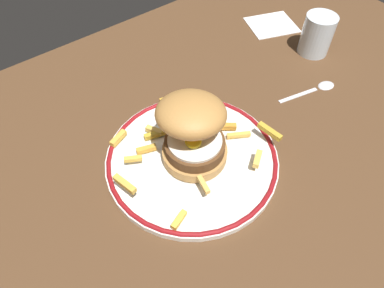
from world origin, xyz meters
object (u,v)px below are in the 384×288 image
Objects in this scene: water_glass at (316,37)px; dinner_plate at (192,158)px; burger at (193,129)px; napkin at (272,24)px; spoon at (321,87)px.

dinner_plate is at bearing -169.99° from water_glass.
burger reaches higher than napkin.
burger is 45.76cm from napkin.
spoon is at bearing -4.23° from burger.
napkin is (41.22, 20.17, -0.64)cm from dinner_plate.
dinner_plate is 41.20cm from water_glass.
spoon is 1.19× the size of napkin.
burger is (0.55, 0.45, 6.54)cm from dinner_plate.
spoon is at bearing -112.61° from napkin.
napkin is at bearing 26.08° from dinner_plate.
dinner_plate reaches higher than spoon.
burger reaches higher than dinner_plate.
water_glass is 0.65× the size of spoon.
spoon is at bearing -3.36° from dinner_plate.
burger is at bearing 39.03° from dinner_plate.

